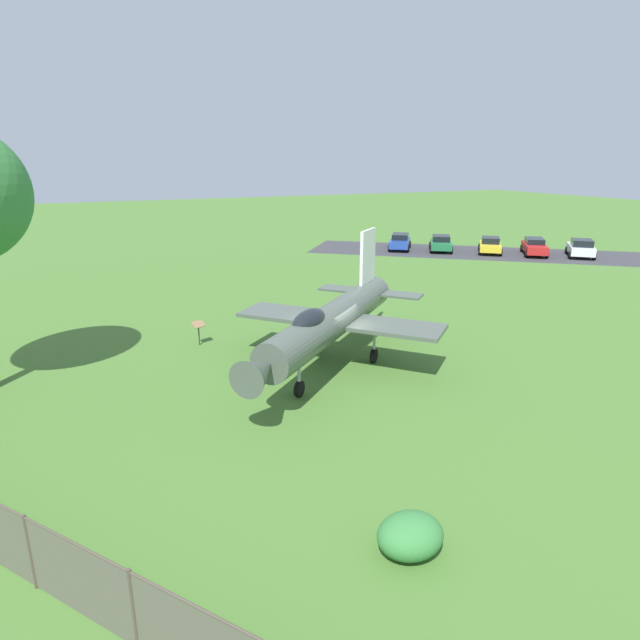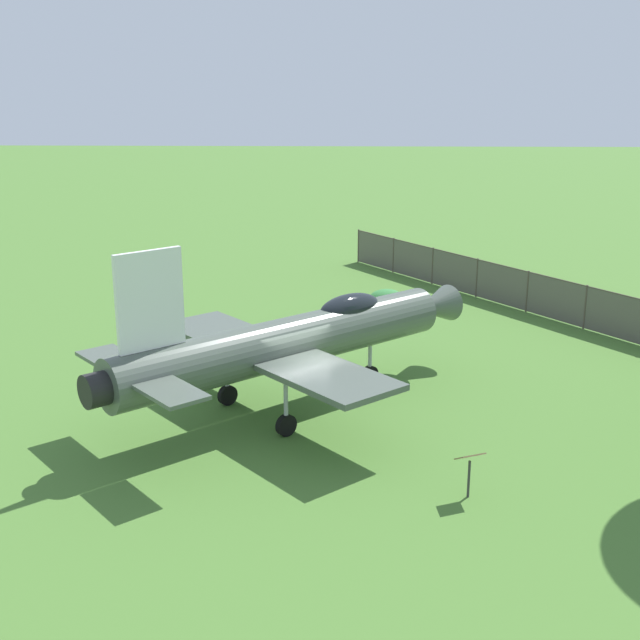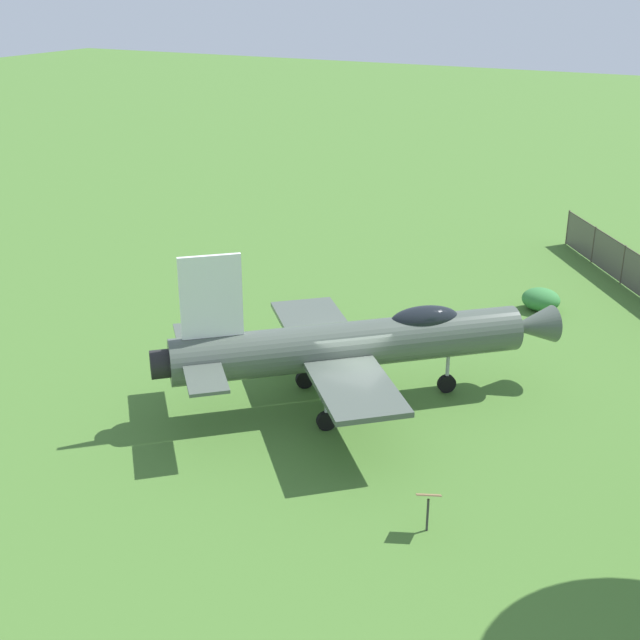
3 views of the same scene
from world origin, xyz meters
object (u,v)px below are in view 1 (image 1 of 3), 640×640
parked_car_yellow (490,245)px  shrub_near_fence (410,535)px  info_plaque (198,328)px  parked_car_red (534,246)px  parked_car_green (441,243)px  parked_car_white (581,248)px  display_jet (331,321)px  parked_car_blue (400,241)px

parked_car_yellow → shrub_near_fence: bearing=-4.0°
shrub_near_fence → info_plaque: (-1.13, 15.75, 0.40)m
parked_car_red → parked_car_green: bearing=-91.0°
parked_car_white → shrub_near_fence: bearing=168.8°
display_jet → info_plaque: (-4.27, 5.24, -1.23)m
parked_car_green → parked_car_yellow: bearing=85.7°
parked_car_green → parked_car_red: bearing=85.6°
info_plaque → parked_car_white: 37.08m
parked_car_blue → parked_car_yellow: bearing=87.6°
display_jet → parked_car_yellow: size_ratio=2.60×
display_jet → parked_car_white: size_ratio=2.53×
parked_car_yellow → display_jet: bearing=-13.0°
display_jet → shrub_near_fence: display_jet is taller
parked_car_white → parked_car_green: size_ratio=1.00×
parked_car_red → parked_car_blue: bearing=-91.0°
parked_car_white → parked_car_red: size_ratio=0.92×
display_jet → parked_car_blue: bearing=-169.6°
parked_car_white → parked_car_blue: bearing=93.3°
parked_car_red → display_jet: bearing=-21.1°
shrub_near_fence → parked_car_white: (34.76, 25.07, 0.35)m
shrub_near_fence → parked_car_white: bearing=35.8°
shrub_near_fence → parked_car_red: parked_car_red is taller
shrub_near_fence → parked_car_yellow: bearing=46.1°
display_jet → shrub_near_fence: size_ratio=7.25×
display_jet → parked_car_white: (31.62, 14.56, -1.28)m
display_jet → parked_car_blue: (19.34, 24.73, -1.32)m
parked_car_red → parked_car_blue: size_ratio=1.06×
parked_car_white → parked_car_red: (-2.88, 2.55, -0.04)m
shrub_near_fence → display_jet: bearing=73.4°
parked_car_white → parked_car_yellow: parked_car_white is taller
display_jet → parked_car_red: (28.74, 17.11, -1.32)m
parked_car_white → parked_car_blue: size_ratio=0.97×
display_jet → parked_car_yellow: display_jet is taller
parked_car_yellow → parked_car_white: bearing=89.6°
display_jet → parked_car_white: display_jet is taller
display_jet → parked_car_green: bearing=-176.5°
shrub_near_fence → parked_car_white: 42.86m
parked_car_white → parked_car_green: 12.11m
parked_car_white → parked_car_red: bearing=91.4°
parked_car_red → shrub_near_fence: bearing=-11.0°
parked_car_white → parked_car_yellow: bearing=92.7°
parked_car_yellow → parked_car_green: (-3.45, 2.79, 0.01)m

